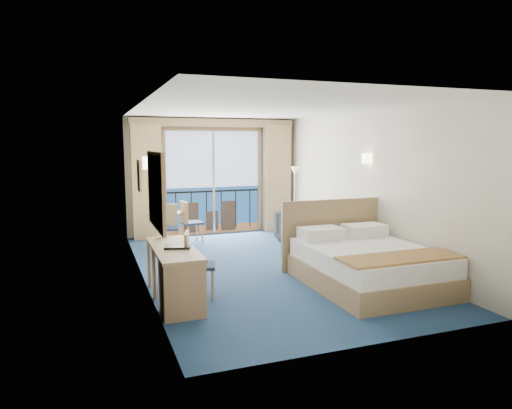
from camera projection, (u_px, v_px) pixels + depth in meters
name	position (u px, v px, depth m)	size (l,w,h in m)	color
floor	(262.00, 267.00, 7.87)	(6.50, 6.50, 0.00)	navy
room_walls	(263.00, 164.00, 7.63)	(4.04, 6.54, 2.72)	beige
balcony_door	(213.00, 185.00, 10.70)	(2.36, 0.03, 2.52)	navy
curtain_left	(147.00, 182.00, 10.02)	(0.65, 0.22, 2.55)	tan
curtain_right	(277.00, 178.00, 11.08)	(0.65, 0.22, 2.55)	tan
pelmet	(214.00, 123.00, 10.40)	(3.80, 0.25, 0.18)	#A08457
mirror	(156.00, 190.00, 5.59)	(0.05, 1.25, 0.95)	#A08457
wall_print	(139.00, 176.00, 7.40)	(0.04, 0.42, 0.52)	#A08457
sconce_left	(149.00, 163.00, 6.40)	(0.18, 0.18, 0.18)	#F8E5AD
sconce_right	(367.00, 159.00, 8.14)	(0.18, 0.18, 0.18)	#F8E5AD
bed	(366.00, 263.00, 6.87)	(1.88, 2.23, 1.18)	#A08457
nightstand	(347.00, 242.00, 8.58)	(0.42, 0.40, 0.55)	#AB7A5A
phone	(346.00, 226.00, 8.50)	(0.18, 0.14, 0.08)	silver
armchair	(296.00, 224.00, 10.05)	(0.75, 0.77, 0.70)	#3F434C
floor_lamp	(295.00, 184.00, 10.36)	(0.22, 0.22, 1.59)	silver
desk	(180.00, 280.00, 5.75)	(0.54, 1.58, 0.74)	#A08457
desk_chair	(195.00, 261.00, 6.29)	(0.49, 0.49, 0.92)	#1D2B45
folder	(178.00, 247.00, 6.08)	(0.33, 0.25, 0.03)	black
desk_lamp	(158.00, 214.00, 6.57)	(0.13, 0.13, 0.49)	silver
round_table	(165.00, 220.00, 9.66)	(0.74, 0.74, 0.67)	#A08457
table_chair_a	(189.00, 220.00, 9.67)	(0.46, 0.45, 0.91)	#1D2B45
table_chair_b	(168.00, 224.00, 9.18)	(0.44, 0.44, 0.90)	#1D2B45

